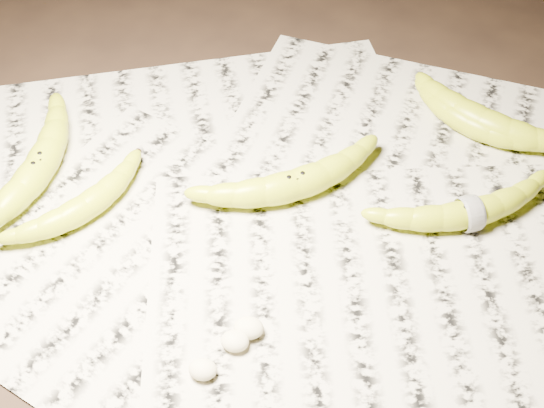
% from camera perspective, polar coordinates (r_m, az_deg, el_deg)
% --- Properties ---
extents(ground, '(3.00, 3.00, 0.00)m').
position_cam_1_polar(ground, '(0.88, -0.73, -3.19)').
color(ground, black).
rests_on(ground, ground).
extents(newspaper_patch, '(0.90, 0.70, 0.01)m').
position_cam_1_polar(newspaper_patch, '(0.89, 1.76, -2.23)').
color(newspaper_patch, beige).
rests_on(newspaper_patch, ground).
extents(banana_left_a, '(0.08, 0.23, 0.04)m').
position_cam_1_polar(banana_left_a, '(0.97, -17.25, 2.70)').
color(banana_left_a, '#C8CC19').
rests_on(banana_left_a, newspaper_patch).
extents(banana_left_b, '(0.14, 0.17, 0.03)m').
position_cam_1_polar(banana_left_b, '(0.92, -13.93, -0.06)').
color(banana_left_b, '#C8CC19').
rests_on(banana_left_b, newspaper_patch).
extents(banana_center, '(0.22, 0.17, 0.04)m').
position_cam_1_polar(banana_center, '(0.91, 1.73, 1.62)').
color(banana_center, '#C8CC19').
rests_on(banana_center, newspaper_patch).
extents(banana_taped, '(0.21, 0.14, 0.04)m').
position_cam_1_polar(banana_taped, '(0.91, 14.68, -0.54)').
color(banana_taped, '#C8CC19').
rests_on(banana_taped, newspaper_patch).
extents(banana_upper_a, '(0.17, 0.14, 0.03)m').
position_cam_1_polar(banana_upper_a, '(1.03, 14.64, 6.08)').
color(banana_upper_a, '#C8CC19').
rests_on(banana_upper_a, newspaper_patch).
extents(banana_upper_b, '(0.20, 0.15, 0.04)m').
position_cam_1_polar(banana_upper_b, '(1.03, 15.62, 6.12)').
color(banana_upper_b, '#C8CC19').
rests_on(banana_upper_b, newspaper_patch).
extents(measuring_tape, '(0.02, 0.04, 0.04)m').
position_cam_1_polar(measuring_tape, '(0.91, 14.68, -0.54)').
color(measuring_tape, white).
rests_on(measuring_tape, newspaper_patch).
extents(flesh_chunk_a, '(0.03, 0.03, 0.02)m').
position_cam_1_polar(flesh_chunk_a, '(0.80, -1.77, -9.15)').
color(flesh_chunk_a, '#F2E8BB').
rests_on(flesh_chunk_a, newspaper_patch).
extents(flesh_chunk_b, '(0.03, 0.02, 0.02)m').
position_cam_1_polar(flesh_chunk_b, '(0.77, -5.25, -12.15)').
color(flesh_chunk_b, '#F2E8BB').
rests_on(flesh_chunk_b, newspaper_patch).
extents(flesh_chunk_c, '(0.03, 0.02, 0.02)m').
position_cam_1_polar(flesh_chunk_c, '(0.79, -2.83, -10.12)').
color(flesh_chunk_c, '#F2E8BB').
rests_on(flesh_chunk_c, newspaper_patch).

